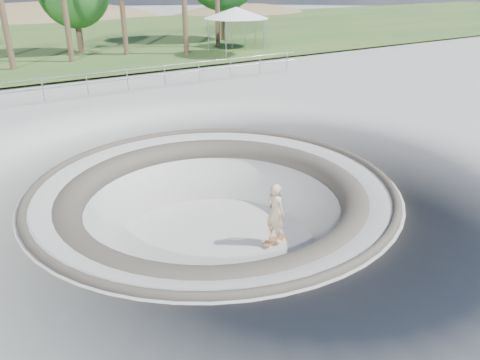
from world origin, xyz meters
The scene contains 9 objects.
ground centered at (0.00, 0.00, 0.00)m, with size 180.00×180.00×0.00m, color #ABACA6.
skate_bowl centered at (0.00, 0.00, -1.83)m, with size 14.00×14.00×4.10m.
grass_strip centered at (0.00, 34.00, 0.22)m, with size 180.00×36.00×0.12m.
distant_hills centered at (3.78, 57.17, -7.02)m, with size 103.20×45.00×28.60m.
safety_railing centered at (0.00, 12.00, 0.69)m, with size 25.00×0.06×1.03m.
skateboard centered at (1.53, -0.95, -1.82)m, with size 0.95×0.43×0.10m.
skater centered at (1.53, -0.95, -0.89)m, with size 0.67×0.44×1.83m, color #CEB285.
canopy_white centered at (12.18, 18.00, 3.06)m, with size 6.24×6.24×3.17m.
canopy_blue centered at (14.89, 21.10, 2.61)m, with size 4.98×4.98×2.67m.
Camera 1 is at (-5.88, -10.52, 5.46)m, focal length 35.00 mm.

